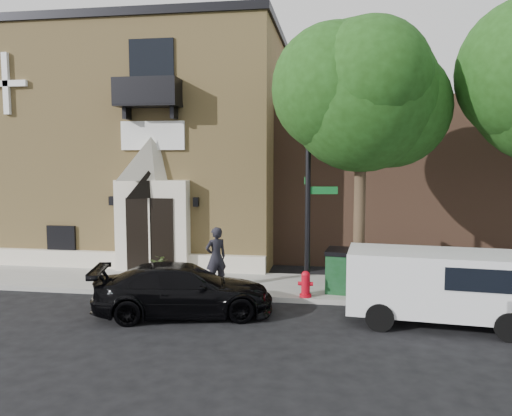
{
  "coord_description": "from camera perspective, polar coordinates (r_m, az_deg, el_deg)",
  "views": [
    {
      "loc": [
        5.27,
        -13.84,
        4.11
      ],
      "look_at": [
        2.8,
        2.0,
        2.51
      ],
      "focal_mm": 35.0,
      "sensor_mm": 36.0,
      "label": 1
    }
  ],
  "objects": [
    {
      "name": "dumpster",
      "position": [
        15.16,
        11.73,
        -7.07
      ],
      "size": [
        2.05,
        1.33,
        1.26
      ],
      "rotation": [
        0.0,
        0.0,
        -0.13
      ],
      "color": "#0F3916",
      "rests_on": "sidewalk"
    },
    {
      "name": "fire_hydrant",
      "position": [
        14.51,
        5.69,
        -8.65
      ],
      "size": [
        0.43,
        0.34,
        0.75
      ],
      "color": "#AE0717",
      "rests_on": "sidewalk"
    },
    {
      "name": "street_sign",
      "position": [
        14.44,
        6.01,
        1.72
      ],
      "size": [
        1.01,
        0.93,
        5.89
      ],
      "rotation": [
        0.0,
        0.0,
        0.16
      ],
      "color": "black",
      "rests_on": "sidewalk"
    },
    {
      "name": "street_tree_left",
      "position": [
        14.31,
        12.13,
        12.63
      ],
      "size": [
        4.97,
        4.38,
        7.77
      ],
      "color": "#38281C",
      "rests_on": "sidewalk"
    },
    {
      "name": "planter",
      "position": [
        17.31,
        -10.9,
        -6.41
      ],
      "size": [
        0.71,
        0.63,
        0.71
      ],
      "primitive_type": "imported",
      "rotation": [
        0.0,
        0.0,
        -0.13
      ],
      "color": "#556E35",
      "rests_on": "sidewalk"
    },
    {
      "name": "ground",
      "position": [
        15.37,
        -11.71,
        -9.93
      ],
      "size": [
        120.0,
        120.0,
        0.0
      ],
      "primitive_type": "plane",
      "color": "black",
      "rests_on": "ground"
    },
    {
      "name": "pedestrian_near",
      "position": [
        15.42,
        -4.6,
        -5.63
      ],
      "size": [
        0.81,
        0.77,
        1.87
      ],
      "primitive_type": "imported",
      "rotation": [
        0.0,
        0.0,
        3.79
      ],
      "color": "black",
      "rests_on": "sidewalk"
    },
    {
      "name": "sidewalk",
      "position": [
        16.42,
        -6.55,
        -8.56
      ],
      "size": [
        42.0,
        3.0,
        0.15
      ],
      "primitive_type": "cube",
      "color": "gray",
      "rests_on": "ground"
    },
    {
      "name": "cargo_van",
      "position": [
        13.24,
        20.99,
        -8.19
      ],
      "size": [
        4.61,
        2.23,
        1.82
      ],
      "rotation": [
        0.0,
        0.0,
        -0.09
      ],
      "color": "silver",
      "rests_on": "ground"
    },
    {
      "name": "neighbour_building",
      "position": [
        23.82,
        25.32,
        2.97
      ],
      "size": [
        18.0,
        8.0,
        6.4
      ],
      "primitive_type": "cube",
      "color": "brown",
      "rests_on": "ground"
    },
    {
      "name": "black_sedan",
      "position": [
        13.38,
        -8.24,
        -9.24
      ],
      "size": [
        4.96,
        2.93,
        1.35
      ],
      "primitive_type": "imported",
      "rotation": [
        0.0,
        0.0,
        1.81
      ],
      "color": "black",
      "rests_on": "ground"
    },
    {
      "name": "church",
      "position": [
        23.31,
        -11.96,
        6.87
      ],
      "size": [
        12.2,
        11.01,
        9.3
      ],
      "color": "tan",
      "rests_on": "ground"
    }
  ]
}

